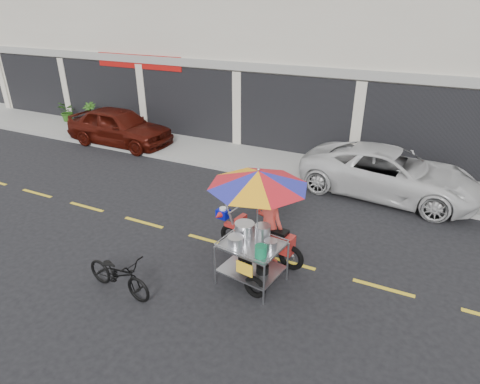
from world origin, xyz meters
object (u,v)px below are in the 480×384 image
at_px(near_bicycle, 118,274).
at_px(white_pickup, 389,173).
at_px(maroon_sedan, 119,126).
at_px(food_vendor_rig, 260,207).

bearing_deg(near_bicycle, white_pickup, -24.68).
relative_size(maroon_sedan, near_bicycle, 2.73).
bearing_deg(near_bicycle, food_vendor_rig, -45.43).
xyz_separation_m(maroon_sedan, white_pickup, (10.25, -0.15, -0.05)).
distance_m(maroon_sedan, near_bicycle, 9.41).
height_order(white_pickup, near_bicycle, white_pickup).
bearing_deg(maroon_sedan, near_bicycle, -138.77).
bearing_deg(food_vendor_rig, near_bicycle, -133.04).
bearing_deg(near_bicycle, maroon_sedan, 46.77).
distance_m(maroon_sedan, white_pickup, 10.25).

